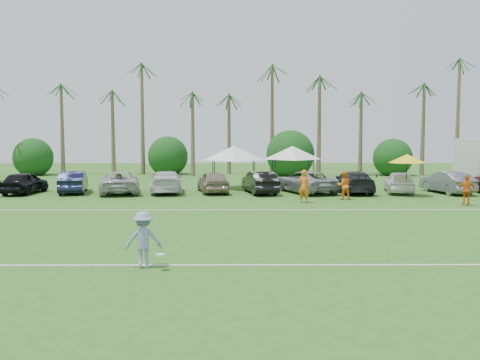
{
  "coord_description": "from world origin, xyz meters",
  "views": [
    {
      "loc": [
        0.87,
        -14.08,
        4.0
      ],
      "look_at": [
        1.03,
        13.86,
        1.6
      ],
      "focal_mm": 40.0,
      "sensor_mm": 36.0,
      "label": 1
    }
  ],
  "objects": [
    {
      "name": "canopy_tent_right",
      "position": [
        5.17,
        27.23,
        3.08
      ],
      "size": [
        4.44,
        4.44,
        3.6
      ],
      "color": "black",
      "rests_on": "ground"
    },
    {
      "name": "palm_tree_3",
      "position": [
        -8.0,
        38.0,
        10.06
      ],
      "size": [
        2.4,
        2.4,
        11.9
      ],
      "color": "brown",
      "rests_on": "ground"
    },
    {
      "name": "bush_tree_2",
      "position": [
        6.0,
        39.0,
        1.8
      ],
      "size": [
        4.0,
        4.0,
        4.0
      ],
      "color": "brown",
      "rests_on": "ground"
    },
    {
      "name": "palm_tree_5",
      "position": [
        0.0,
        38.0,
        8.35
      ],
      "size": [
        2.4,
        2.4,
        9.9
      ],
      "color": "brown",
      "rests_on": "ground"
    },
    {
      "name": "parked_car_2",
      "position": [
        -7.11,
        21.97,
        0.75
      ],
      "size": [
        3.6,
        5.84,
        1.51
      ],
      "primitive_type": "imported",
      "rotation": [
        0.0,
        0.0,
        3.36
      ],
      "color": "#ACACAC",
      "rests_on": "ground"
    },
    {
      "name": "bush_tree_1",
      "position": [
        -6.0,
        39.0,
        1.8
      ],
      "size": [
        4.0,
        4.0,
        4.0
      ],
      "color": "brown",
      "rests_on": "ground"
    },
    {
      "name": "field_lines",
      "position": [
        0.0,
        8.0,
        0.01
      ],
      "size": [
        80.0,
        12.1,
        0.01
      ],
      "color": "white",
      "rests_on": "ground"
    },
    {
      "name": "bush_tree_0",
      "position": [
        -19.0,
        39.0,
        1.8
      ],
      "size": [
        4.0,
        4.0,
        4.0
      ],
      "color": "brown",
      "rests_on": "ground"
    },
    {
      "name": "parked_car_1",
      "position": [
        -10.28,
        22.22,
        0.75
      ],
      "size": [
        2.46,
        4.8,
        1.51
      ],
      "primitive_type": "imported",
      "rotation": [
        0.0,
        0.0,
        3.34
      ],
      "color": "#121633",
      "rests_on": "ground"
    },
    {
      "name": "parked_car_8",
      "position": [
        11.94,
        22.06,
        0.75
      ],
      "size": [
        2.58,
        4.69,
        1.51
      ],
      "primitive_type": "imported",
      "rotation": [
        0.0,
        0.0,
        2.95
      ],
      "color": "white",
      "rests_on": "ground"
    },
    {
      "name": "palm_tree_1",
      "position": [
        -17.0,
        38.0,
        8.35
      ],
      "size": [
        2.4,
        2.4,
        9.9
      ],
      "color": "brown",
      "rests_on": "ground"
    },
    {
      "name": "parked_car_4",
      "position": [
        -0.76,
        22.25,
        0.75
      ],
      "size": [
        2.6,
        4.69,
        1.51
      ],
      "primitive_type": "imported",
      "rotation": [
        0.0,
        0.0,
        3.33
      ],
      "color": "gray",
      "rests_on": "ground"
    },
    {
      "name": "sideline_player_c",
      "position": [
        13.76,
        15.58,
        0.87
      ],
      "size": [
        1.08,
        0.63,
        1.73
      ],
      "primitive_type": "imported",
      "rotation": [
        0.0,
        0.0,
        2.93
      ],
      "color": "orange",
      "rests_on": "ground"
    },
    {
      "name": "frisbee_player",
      "position": [
        -1.94,
        1.72,
        0.85
      ],
      "size": [
        1.28,
        0.9,
        1.7
      ],
      "rotation": [
        0.0,
        0.0,
        3.28
      ],
      "color": "#838CB9",
      "rests_on": "ground"
    },
    {
      "name": "canopy_tent_left",
      "position": [
        0.63,
        25.16,
        3.14
      ],
      "size": [
        4.53,
        4.53,
        3.67
      ],
      "color": "black",
      "rests_on": "ground"
    },
    {
      "name": "palm_tree_4",
      "position": [
        -4.0,
        38.0,
        7.48
      ],
      "size": [
        2.4,
        2.4,
        8.9
      ],
      "color": "brown",
      "rests_on": "ground"
    },
    {
      "name": "palm_tree_10",
      "position": [
        23.0,
        38.0,
        9.21
      ],
      "size": [
        2.4,
        2.4,
        10.9
      ],
      "color": "brown",
      "rests_on": "ground"
    },
    {
      "name": "parked_car_0",
      "position": [
        -13.46,
        21.8,
        0.75
      ],
      "size": [
        2.12,
        4.55,
        1.51
      ],
      "primitive_type": "imported",
      "rotation": [
        0.0,
        0.0,
        3.06
      ],
      "color": "black",
      "rests_on": "ground"
    },
    {
      "name": "market_umbrella",
      "position": [
        11.81,
        20.19,
        2.44
      ],
      "size": [
        2.45,
        2.45,
        2.72
      ],
      "color": "black",
      "rests_on": "ground"
    },
    {
      "name": "palm_tree_8",
      "position": [
        13.0,
        38.0,
        7.48
      ],
      "size": [
        2.4,
        2.4,
        8.9
      ],
      "color": "brown",
      "rests_on": "ground"
    },
    {
      "name": "parked_car_9",
      "position": [
        15.11,
        21.85,
        0.75
      ],
      "size": [
        2.49,
        4.81,
        1.51
      ],
      "primitive_type": "imported",
      "rotation": [
        0.0,
        0.0,
        3.34
      ],
      "color": "slate",
      "rests_on": "ground"
    },
    {
      "name": "parked_car_7",
      "position": [
        8.76,
        22.13,
        0.75
      ],
      "size": [
        2.37,
        5.3,
        1.51
      ],
      "primitive_type": "imported",
      "rotation": [
        0.0,
        0.0,
        3.19
      ],
      "color": "black",
      "rests_on": "ground"
    },
    {
      "name": "palm_tree_0",
      "position": [
        -22.0,
        38.0,
        7.48
      ],
      "size": [
        2.4,
        2.4,
        8.9
      ],
      "color": "brown",
      "rests_on": "ground"
    },
    {
      "name": "bush_tree_3",
      "position": [
        16.0,
        39.0,
        1.8
      ],
      "size": [
        4.0,
        4.0,
        4.0
      ],
      "color": "brown",
      "rests_on": "ground"
    },
    {
      "name": "palm_tree_7",
      "position": [
        8.0,
        38.0,
        10.06
      ],
      "size": [
        2.4,
        2.4,
        11.9
      ],
      "color": "brown",
      "rests_on": "ground"
    },
    {
      "name": "parked_car_6",
      "position": [
        5.59,
        22.23,
        0.75
      ],
      "size": [
        4.27,
        5.97,
        1.51
      ],
      "primitive_type": "imported",
      "rotation": [
        0.0,
        0.0,
        3.51
      ],
      "color": "gray",
      "rests_on": "ground"
    },
    {
      "name": "parked_car_5",
      "position": [
        2.41,
        21.83,
        0.75
      ],
      "size": [
        2.46,
        4.8,
        1.51
      ],
      "primitive_type": "imported",
      "rotation": [
        0.0,
        0.0,
        3.34
      ],
      "color": "black",
      "rests_on": "ground"
    },
    {
      "name": "parked_car_3",
      "position": [
        -3.94,
        22.23,
        0.75
      ],
      "size": [
        2.65,
        5.39,
        1.51
      ],
      "primitive_type": "imported",
      "rotation": [
        0.0,
        0.0,
        3.25
      ],
      "color": "silver",
      "rests_on": "ground"
    },
    {
      "name": "palm_tree_6",
      "position": [
        4.0,
        38.0,
        9.21
      ],
      "size": [
        2.4,
        2.4,
        10.9
      ],
      "color": "brown",
      "rests_on": "ground"
    },
    {
      "name": "sideline_player_a",
      "position": [
        4.78,
        16.87,
        0.97
      ],
      "size": [
        0.83,
        0.69,
        1.94
      ],
      "primitive_type": "imported",
      "rotation": [
        0.0,
        0.0,
        2.77
      ],
      "color": "orange",
      "rests_on": "ground"
    },
    {
      "name": "ground",
      "position": [
        0.0,
        0.0,
        0.0
      ],
      "size": [
        120.0,
        120.0,
        0.0
      ],
      "primitive_type": "plane",
      "color": "#2C5C1B",
      "rests_on": "ground"
    },
    {
      "name": "palm_tree_2",
      "position": [
        -12.0,
        38.0,
        9.21
      ],
      "size": [
        2.4,
        2.4,
        10.9
      ],
      "color": "brown",
      "rests_on": "ground"
    },
    {
      "name": "palm_tree_9",
      "position": [
        18.0,
        38.0,
        8.35
      ],
      "size": [
        2.4,
        2.4,
        9.9
      ],
      "color": "brown",
      "rests_on": "ground"
    },
    {
      "name": "sideline_player_b",
      "position": [
        7.42,
        18.44,
        0.88
      ],
      "size": [
        0.91,
        0.73,
        1.75
      ],
      "primitive_type": "imported",
      "rotation": [
        0.0,
        0.0,
        3.23
      ],
      "color": "orange",
      "rests_on": "ground"
    }
  ]
}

